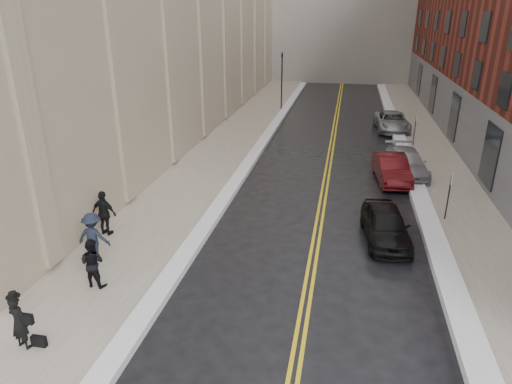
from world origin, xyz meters
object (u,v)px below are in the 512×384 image
at_px(car_black, 386,225).
at_px(car_silver_near, 406,163).
at_px(car_silver_far, 392,121).
at_px(pedestrian_b, 93,237).
at_px(pedestrian_main, 19,322).
at_px(pedestrian_a, 92,263).
at_px(pedestrian_c, 104,213).
at_px(car_maroon, 392,168).

xyz_separation_m(car_black, car_silver_near, (1.60, 8.36, 0.00)).
bearing_deg(car_silver_near, car_silver_far, 84.40).
height_order(car_black, pedestrian_b, pedestrian_b).
height_order(car_black, pedestrian_main, pedestrian_main).
relative_size(car_silver_near, pedestrian_a, 2.85).
relative_size(car_silver_near, pedestrian_c, 2.57).
distance_m(pedestrian_a, pedestrian_b, 1.75).
height_order(car_silver_far, pedestrian_main, pedestrian_main).
distance_m(pedestrian_main, pedestrian_a, 3.15).
distance_m(car_black, pedestrian_main, 13.20).
xyz_separation_m(car_silver_near, car_silver_far, (0.00, 10.38, 0.00)).
bearing_deg(pedestrian_c, car_silver_far, -111.70).
bearing_deg(pedestrian_b, car_silver_near, -136.50).
height_order(car_maroon, pedestrian_a, pedestrian_a).
xyz_separation_m(pedestrian_a, pedestrian_b, (-0.84, 1.54, 0.08)).
bearing_deg(car_maroon, car_black, -102.46).
relative_size(pedestrian_main, pedestrian_b, 0.87).
bearing_deg(pedestrian_main, car_silver_near, -113.35).
distance_m(pedestrian_b, pedestrian_c, 2.04).
relative_size(car_black, pedestrian_b, 2.22).
bearing_deg(car_silver_near, pedestrian_main, -130.05).
relative_size(car_black, car_silver_far, 0.81).
relative_size(car_silver_far, pedestrian_b, 2.75).
relative_size(car_maroon, car_silver_near, 0.89).
bearing_deg(car_silver_far, pedestrian_c, -125.42).
relative_size(car_silver_near, pedestrian_main, 3.00).
relative_size(pedestrian_a, pedestrian_c, 0.90).
distance_m(car_silver_far, pedestrian_a, 26.69).
distance_m(car_silver_far, pedestrian_main, 29.69).
relative_size(car_maroon, pedestrian_c, 2.30).
bearing_deg(pedestrian_b, car_black, -161.44).
xyz_separation_m(car_silver_far, pedestrian_b, (-12.10, -22.66, 0.37)).
bearing_deg(car_silver_far, pedestrian_b, -121.97).
distance_m(car_silver_near, car_silver_far, 10.38).
bearing_deg(car_black, car_silver_far, 78.73).
xyz_separation_m(car_black, pedestrian_c, (-11.11, -1.98, 0.39)).
height_order(car_black, pedestrian_a, pedestrian_a).
height_order(car_maroon, car_silver_far, car_maroon).
xyz_separation_m(car_silver_near, pedestrian_b, (-12.10, -12.28, 0.37)).
distance_m(car_silver_near, pedestrian_a, 17.83).
height_order(pedestrian_b, pedestrian_c, pedestrian_c).
xyz_separation_m(car_silver_near, pedestrian_a, (-11.26, -13.82, 0.30)).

